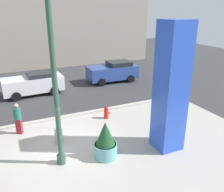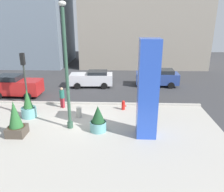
{
  "view_description": "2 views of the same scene",
  "coord_description": "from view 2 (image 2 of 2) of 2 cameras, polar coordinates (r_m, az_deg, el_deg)",
  "views": [
    {
      "loc": [
        -2.23,
        -9.57,
        6.07
      ],
      "look_at": [
        2.07,
        -0.3,
        2.31
      ],
      "focal_mm": 38.52,
      "sensor_mm": 36.0,
      "label": 1
    },
    {
      "loc": [
        2.62,
        -13.94,
        6.64
      ],
      "look_at": [
        2.05,
        -0.2,
        1.89
      ],
      "focal_mm": 36.13,
      "sensor_mm": 36.0,
      "label": 2
    }
  ],
  "objects": [
    {
      "name": "potted_plant_mid_plaza",
      "position": [
        14.45,
        -23.22,
        -5.76
      ],
      "size": [
        1.05,
        1.05,
        2.18
      ],
      "color": "#4C4238",
      "rests_on": "ground_plane"
    },
    {
      "name": "potted_plant_near_left",
      "position": [
        13.91,
        -3.55,
        -6.06
      ],
      "size": [
        1.01,
        1.01,
        1.67
      ],
      "color": "#6BB2B2",
      "rests_on": "ground_plane"
    },
    {
      "name": "art_pillar_blue",
      "position": [
        12.78,
        9.05,
        1.47
      ],
      "size": [
        1.13,
        1.13,
        5.66
      ],
      "primitive_type": "cube",
      "color": "blue",
      "rests_on": "ground_plane"
    },
    {
      "name": "ground_plane",
      "position": [
        19.31,
        -5.56,
        -1.15
      ],
      "size": [
        60.0,
        60.0,
        0.0
      ],
      "primitive_type": "plane",
      "color": "#38383A"
    },
    {
      "name": "potted_plant_near_right",
      "position": [
        16.82,
        -20.41,
        -2.55
      ],
      "size": [
        1.03,
        1.03,
        2.03
      ],
      "color": "#6BB2B2",
      "rests_on": "ground_plane"
    },
    {
      "name": "lamp_post",
      "position": [
        13.6,
        -11.41,
        6.11
      ],
      "size": [
        0.44,
        0.44,
        7.54
      ],
      "color": "#335642",
      "rests_on": "ground_plane"
    },
    {
      "name": "curb_strip",
      "position": [
        18.46,
        -5.94,
        -1.86
      ],
      "size": [
        18.0,
        0.24,
        0.16
      ],
      "primitive_type": "cube",
      "color": "#B7B2A8",
      "rests_on": "ground_plane"
    },
    {
      "name": "plaza_pavement",
      "position": [
        13.91,
        -8.91,
        -9.72
      ],
      "size": [
        18.0,
        10.0,
        0.02
      ],
      "primitive_type": "cube",
      "color": "#ADA89E",
      "rests_on": "ground_plane"
    },
    {
      "name": "pedestrian_by_curb",
      "position": [
        17.82,
        -12.52,
        -0.15
      ],
      "size": [
        0.49,
        0.49,
        1.65
      ],
      "color": "maroon",
      "rests_on": "ground_plane"
    },
    {
      "name": "traffic_light_corner",
      "position": [
        18.87,
        -21.38,
        6.08
      ],
      "size": [
        0.28,
        0.42,
        4.16
      ],
      "color": "#333833",
      "rests_on": "ground_plane"
    },
    {
      "name": "car_curb_west",
      "position": [
        21.82,
        -23.04,
        2.41
      ],
      "size": [
        4.29,
        2.2,
        1.91
      ],
      "color": "red",
      "rests_on": "ground_plane"
    },
    {
      "name": "car_curb_east",
      "position": [
        23.74,
        11.49,
        4.63
      ],
      "size": [
        4.34,
        2.21,
        1.72
      ],
      "color": "#2D4793",
      "rests_on": "ground_plane"
    },
    {
      "name": "concrete_bollard",
      "position": [
        16.06,
        -8.36,
        -4.13
      ],
      "size": [
        0.36,
        0.36,
        0.75
      ],
      "primitive_type": "cylinder",
      "color": "#B2ADA3",
      "rests_on": "ground_plane"
    },
    {
      "name": "fire_hydrant",
      "position": [
        17.22,
        2.89,
        -2.33
      ],
      "size": [
        0.36,
        0.26,
        0.75
      ],
      "color": "red",
      "rests_on": "ground_plane"
    },
    {
      "name": "car_passing_lane",
      "position": [
        23.07,
        -5.07,
        4.43
      ],
      "size": [
        4.35,
        2.14,
        1.62
      ],
      "color": "silver",
      "rests_on": "ground_plane"
    }
  ]
}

